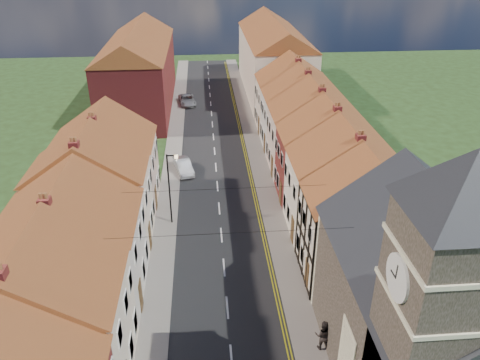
% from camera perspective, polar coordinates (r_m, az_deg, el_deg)
% --- Properties ---
extents(road, '(7.00, 90.00, 0.02)m').
position_cam_1_polar(road, '(46.96, -2.96, 1.56)').
color(road, black).
rests_on(road, ground).
extents(pavement_left, '(1.80, 90.00, 0.12)m').
position_cam_1_polar(pavement_left, '(47.05, -8.32, 1.41)').
color(pavement_left, slate).
rests_on(pavement_left, ground).
extents(pavement_right, '(1.80, 90.00, 0.12)m').
position_cam_1_polar(pavement_right, '(47.24, 2.38, 1.81)').
color(pavement_right, slate).
rests_on(pavement_right, ground).
extents(church, '(11.25, 14.25, 15.20)m').
position_cam_1_polar(church, '(23.80, 23.08, -13.45)').
color(church, '#352F25').
rests_on(church, ground).
extents(cottage_r_tudor, '(8.30, 5.20, 9.00)m').
position_cam_1_polar(cottage_r_tudor, '(31.40, 15.22, -4.46)').
color(cottage_r_tudor, beige).
rests_on(cottage_r_tudor, ground).
extents(cottage_r_white_near, '(8.30, 6.00, 9.00)m').
position_cam_1_polar(cottage_r_white_near, '(35.84, 12.59, 0.11)').
color(cottage_r_white_near, beige).
rests_on(cottage_r_white_near, ground).
extents(cottage_r_cream_mid, '(8.30, 5.20, 9.00)m').
position_cam_1_polar(cottage_r_cream_mid, '(40.50, 10.51, 3.64)').
color(cottage_r_cream_mid, maroon).
rests_on(cottage_r_cream_mid, ground).
extents(cottage_r_pink, '(8.30, 6.00, 9.00)m').
position_cam_1_polar(cottage_r_pink, '(45.33, 8.86, 6.42)').
color(cottage_r_pink, beige).
rests_on(cottage_r_pink, ground).
extents(cottage_r_white_far, '(8.30, 5.20, 9.00)m').
position_cam_1_polar(cottage_r_white_far, '(50.27, 7.51, 8.67)').
color(cottage_r_white_far, silver).
rests_on(cottage_r_white_far, ground).
extents(cottage_r_cream_far, '(8.30, 6.00, 9.00)m').
position_cam_1_polar(cottage_r_cream_far, '(55.30, 6.40, 10.50)').
color(cottage_r_cream_far, beige).
rests_on(cottage_r_cream_far, ground).
extents(cottage_l_cream, '(8.30, 6.30, 9.10)m').
position_cam_1_polar(cottage_l_cream, '(25.36, -23.30, -14.64)').
color(cottage_l_cream, beige).
rests_on(cottage_l_cream, ground).
extents(cottage_l_white, '(8.30, 6.90, 8.80)m').
position_cam_1_polar(cottage_l_white, '(30.26, -19.89, -6.79)').
color(cottage_l_white, silver).
rests_on(cottage_l_white, ground).
extents(cottage_l_brick_mid, '(8.30, 5.70, 9.10)m').
position_cam_1_polar(cottage_l_brick_mid, '(35.24, -17.71, -1.00)').
color(cottage_l_brick_mid, beige).
rests_on(cottage_l_brick_mid, ground).
extents(cottage_l_pink, '(8.30, 6.30, 8.80)m').
position_cam_1_polar(cottage_l_pink, '(40.39, -16.11, 2.75)').
color(cottage_l_pink, beige).
rests_on(cottage_l_pink, ground).
extents(block_right_far, '(8.30, 24.20, 10.50)m').
position_cam_1_polar(block_right_far, '(69.67, 4.10, 14.88)').
color(block_right_far, beige).
rests_on(block_right_far, ground).
extents(block_left_far, '(8.30, 24.20, 10.50)m').
position_cam_1_polar(block_left_far, '(64.57, -12.24, 13.32)').
color(block_left_far, maroon).
rests_on(block_left_far, ground).
extents(lamppost, '(0.88, 0.15, 6.00)m').
position_cam_1_polar(lamppost, '(36.55, -8.51, -0.59)').
color(lamppost, black).
rests_on(lamppost, pavement_left).
extents(car_mid, '(2.30, 4.15, 1.30)m').
position_cam_1_polar(car_mid, '(46.01, -6.93, 1.69)').
color(car_mid, '#A2A5A9').
rests_on(car_mid, ground).
extents(car_distant, '(2.67, 4.82, 1.28)m').
position_cam_1_polar(car_distant, '(65.35, -6.45, 9.68)').
color(car_distant, '#95999C').
rests_on(car_distant, ground).
extents(pedestrian_right, '(1.07, 0.93, 1.89)m').
position_cam_1_polar(pedestrian_right, '(27.61, 10.07, -18.11)').
color(pedestrian_right, '#282220').
rests_on(pedestrian_right, pavement_right).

